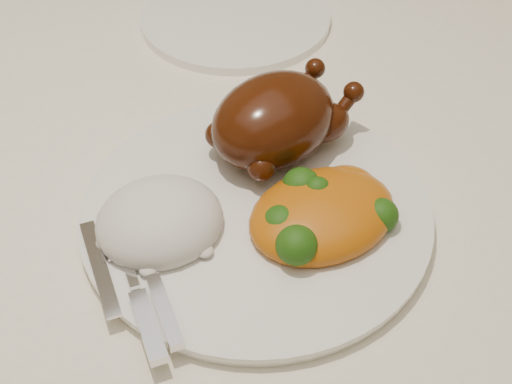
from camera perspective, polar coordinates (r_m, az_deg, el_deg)
dining_table at (r=0.75m, az=-11.81°, el=-6.75°), size 1.60×0.90×0.76m
tablecloth at (r=0.70m, az=-12.67°, el=-2.99°), size 1.73×1.03×0.18m
dinner_plate at (r=0.65m, az=0.00°, el=-1.68°), size 0.32×0.32×0.01m
side_plate at (r=0.92m, az=-1.65°, el=13.78°), size 0.29×0.29×0.01m
roast_chicken at (r=0.67m, az=1.66°, el=5.88°), size 0.16×0.11×0.08m
rice_mound at (r=0.62m, az=-7.71°, el=-2.37°), size 0.13×0.13×0.06m
mac_and_cheese at (r=0.63m, az=5.29°, el=-1.53°), size 0.15×0.12×0.05m
cutlery at (r=0.58m, az=-9.27°, el=-8.53°), size 0.06×0.16×0.01m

